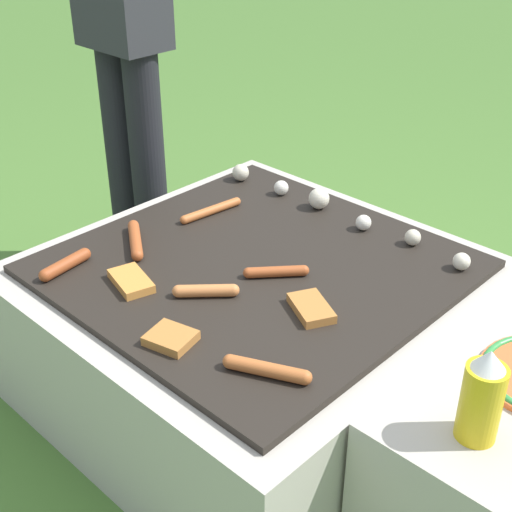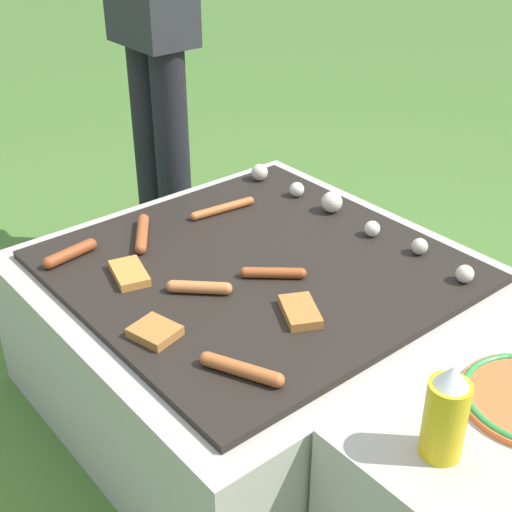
% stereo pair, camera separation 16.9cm
% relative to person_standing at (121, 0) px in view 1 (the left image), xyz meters
% --- Properties ---
extents(ground_plane, '(14.00, 14.00, 0.00)m').
position_rel_person_standing_xyz_m(ground_plane, '(0.75, -0.22, -0.88)').
color(ground_plane, '#47702D').
extents(grill, '(0.97, 0.97, 0.40)m').
position_rel_person_standing_xyz_m(grill, '(0.75, -0.22, -0.68)').
color(grill, '#B2AA9E').
rests_on(grill, ground_plane).
extents(person_standing, '(0.27, 0.20, 1.54)m').
position_rel_person_standing_xyz_m(person_standing, '(0.00, 0.00, 0.00)').
color(person_standing, black).
rests_on(person_standing, ground_plane).
extents(sausage_front_right, '(0.11, 0.11, 0.03)m').
position_rel_person_standing_xyz_m(sausage_front_right, '(0.77, -0.40, -0.46)').
color(sausage_front_right, '#C6753D').
rests_on(sausage_front_right, grill).
extents(sausage_back_center, '(0.16, 0.12, 0.03)m').
position_rel_person_standing_xyz_m(sausage_back_center, '(0.47, -0.36, -0.46)').
color(sausage_back_center, '#A34C23').
rests_on(sausage_back_center, grill).
extents(sausage_front_center, '(0.11, 0.12, 0.03)m').
position_rel_person_standing_xyz_m(sausage_front_center, '(0.83, -0.23, -0.47)').
color(sausage_front_center, '#A34C23').
rests_on(sausage_front_center, grill).
extents(sausage_back_right, '(0.05, 0.15, 0.03)m').
position_rel_person_standing_xyz_m(sausage_back_right, '(0.45, -0.55, -0.46)').
color(sausage_back_right, '#93421E').
rests_on(sausage_back_right, grill).
extents(sausage_front_left, '(0.16, 0.09, 0.03)m').
position_rel_person_standing_xyz_m(sausage_front_left, '(1.05, -0.50, -0.46)').
color(sausage_front_left, '#B7602D').
rests_on(sausage_front_left, grill).
extents(sausage_back_left, '(0.04, 0.20, 0.02)m').
position_rel_person_standing_xyz_m(sausage_back_left, '(0.48, -0.12, -0.47)').
color(sausage_back_left, '#B7602D').
rests_on(sausage_back_left, grill).
extents(bread_slice_left, '(0.13, 0.10, 0.02)m').
position_rel_person_standing_xyz_m(bread_slice_left, '(0.61, -0.48, -0.47)').
color(bread_slice_left, '#D18438').
rests_on(bread_slice_left, grill).
extents(bread_slice_right, '(0.11, 0.10, 0.02)m').
position_rel_person_standing_xyz_m(bread_slice_right, '(0.84, -0.56, -0.47)').
color(bread_slice_right, '#B27033').
rests_on(bread_slice_right, grill).
extents(bread_slice_center, '(0.13, 0.12, 0.02)m').
position_rel_person_standing_xyz_m(bread_slice_center, '(0.98, -0.28, -0.47)').
color(bread_slice_center, '#B27033').
rests_on(bread_slice_center, grill).
extents(mushroom_row, '(0.78, 0.07, 0.06)m').
position_rel_person_standing_xyz_m(mushroom_row, '(0.70, 0.11, -0.45)').
color(mushroom_row, beige).
rests_on(mushroom_row, grill).
extents(condiment_bottle, '(0.07, 0.07, 0.18)m').
position_rel_person_standing_xyz_m(condiment_bottle, '(1.41, -0.37, -0.39)').
color(condiment_bottle, gold).
rests_on(condiment_bottle, side_ledge).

